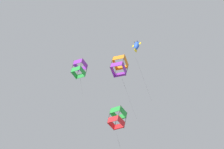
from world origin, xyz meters
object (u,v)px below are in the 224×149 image
Objects in this scene: kite_fish_near_left at (137,46)px; kite_box_near_right at (79,69)px; kite_box_highest at (117,118)px; kite_box_mid_left at (119,66)px.

kite_fish_near_left is 9.25m from kite_box_near_right.
kite_box_near_right is 0.48× the size of kite_box_highest.
kite_fish_near_left is 8.08m from kite_box_highest.
kite_box_highest is at bearing -173.90° from kite_box_near_right.
kite_box_near_right reaches higher than kite_box_mid_left.
kite_fish_near_left reaches higher than kite_box_mid_left.
kite_fish_near_left is at bearing 156.65° from kite_box_mid_left.
kite_box_mid_left reaches higher than kite_box_highest.
kite_box_near_right is (-9.21, -0.28, 0.86)m from kite_fish_near_left.
kite_box_near_right is at bearing -7.78° from kite_fish_near_left.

